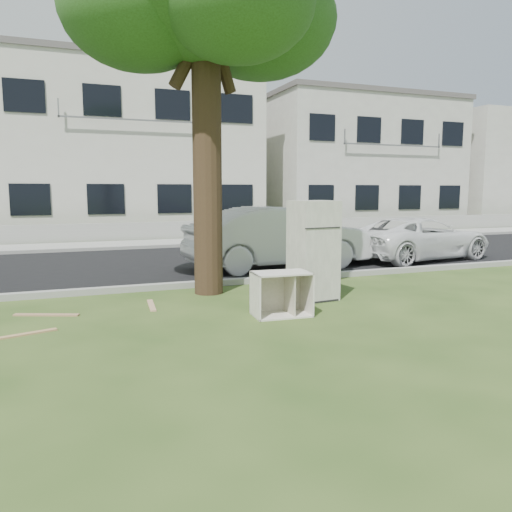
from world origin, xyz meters
name	(u,v)px	position (x,y,z in m)	size (l,w,h in m)	color
ground	(263,312)	(0.00, 0.00, 0.00)	(120.00, 120.00, 0.00)	#2A4518
road	(182,262)	(0.00, 6.00, 0.01)	(120.00, 7.00, 0.01)	black
kerb_near	(219,285)	(0.00, 2.45, 0.00)	(120.00, 0.18, 0.12)	gray
kerb_far	(159,248)	(0.00, 9.55, 0.00)	(120.00, 0.18, 0.12)	gray
sidewalk	(152,244)	(0.00, 11.00, 0.01)	(120.00, 2.80, 0.01)	gray
low_wall	(145,231)	(0.00, 12.60, 0.35)	(120.00, 0.15, 0.70)	gray
townhouse_center	(128,153)	(0.00, 17.50, 3.72)	(11.22, 8.16, 7.44)	beige
townhouse_right	(347,164)	(12.00, 17.50, 3.42)	(10.20, 8.16, 6.84)	beige
fridge	(313,250)	(1.21, 0.62, 0.88)	(0.73, 0.68, 1.77)	beige
cabinet	(281,294)	(0.20, -0.28, 0.34)	(0.88, 0.55, 0.69)	white
plank_a	(12,336)	(-3.63, -0.07, 0.01)	(1.16, 0.09, 0.02)	#AC8353
plank_b	(46,315)	(-3.24, 1.02, 0.01)	(1.02, 0.10, 0.02)	#A27954
plank_c	(151,305)	(-1.60, 1.09, 0.01)	(0.84, 0.09, 0.02)	tan
car_center	(279,238)	(2.09, 4.18, 0.77)	(1.63, 4.67, 1.54)	silver
car_right	(420,238)	(6.41, 4.18, 0.60)	(1.99, 4.31, 1.20)	white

